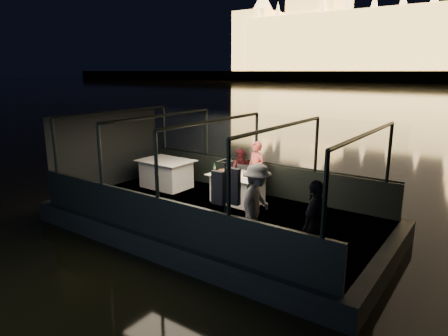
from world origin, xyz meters
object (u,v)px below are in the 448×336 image
Objects in this scene: passenger_stripe at (257,202)px; person_man_maroon at (241,168)px; dining_table_aft at (166,175)px; coat_stand at (225,201)px; dining_table_central at (237,188)px; wine_bottle at (214,169)px; chair_port_left at (240,181)px; chair_port_right at (255,183)px; person_woman_coral at (256,171)px; passenger_dark at (315,221)px.

person_man_maroon is at bearing 29.32° from passenger_stripe.
coat_stand is at bearing -31.13° from dining_table_aft.
dining_table_central is at bearing -80.54° from person_man_maroon.
chair_port_left is at bearing 64.07° from wine_bottle.
chair_port_left is 0.94m from wine_bottle.
wine_bottle is (-0.56, -0.28, 0.53)m from dining_table_central.
wine_bottle is (-0.22, -1.00, 0.17)m from person_man_maroon.
coat_stand reaches higher than passenger_stripe.
coat_stand is at bearing -94.99° from chair_port_right.
passenger_stripe is (1.71, -1.89, 0.47)m from dining_table_central.
chair_port_right is 2.83m from passenger_stripe.
dining_table_central is 0.91× the size of dining_table_aft.
chair_port_right reaches higher than chair_port_left.
person_woman_coral is (0.34, 0.27, 0.30)m from chair_port_left.
coat_stand is 0.66m from passenger_stripe.
dining_table_central is at bearing -140.59° from chair_port_right.
person_man_maroon is (-0.59, 0.21, 0.30)m from chair_port_right.
passenger_stripe is 1.03× the size of passenger_dark.
dining_table_aft is 0.99× the size of passenger_dark.
coat_stand reaches higher than wine_bottle.
coat_stand reaches higher than person_woman_coral.
passenger_dark reaches higher than dining_table_central.
chair_port_left is 0.56× the size of person_woman_coral.
person_woman_coral is 1.20× the size of person_man_maroon.
chair_port_left is 0.96× the size of chair_port_right.
wine_bottle is at bearing 45.89° from passenger_stripe.
chair_port_right is at bearing 44.17° from wine_bottle.
wine_bottle is at bearing -116.20° from passenger_dark.
passenger_dark is (3.11, -2.18, 0.47)m from dining_table_central.
wine_bottle is (-0.70, -1.00, 0.17)m from person_woman_coral.
chair_port_left is (2.35, 0.50, 0.06)m from dining_table_aft.
dining_table_aft is 4.47m from coat_stand.
person_man_maroon is at bearing 111.27° from chair_port_left.
dining_table_central is 2.59m from passenger_stripe.
wine_bottle reaches higher than chair_port_left.
chair_port_left is at bearing -125.80° from person_woman_coral.
dining_table_aft is at bearing -148.19° from person_woman_coral.
dining_table_aft is 1.81× the size of chair_port_left.
dining_table_aft is at bearing 173.33° from wine_bottle.
passenger_dark is at bearing 4.94° from coat_stand.
chair_port_right is at bearing 2.30° from chair_port_left.
wine_bottle is (-0.36, -0.73, 0.47)m from chair_port_left.
dining_table_aft is 0.97× the size of passenger_stripe.
chair_port_right is 0.58× the size of person_woman_coral.
passenger_dark is at bearing -67.44° from chair_port_right.
coat_stand reaches higher than chair_port_left.
dining_table_aft is 6.07m from passenger_dark.
chair_port_left is 0.55× the size of passenger_dark.
person_man_maroon is 1.04m from wine_bottle.
chair_port_right is 3.94m from passenger_dark.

